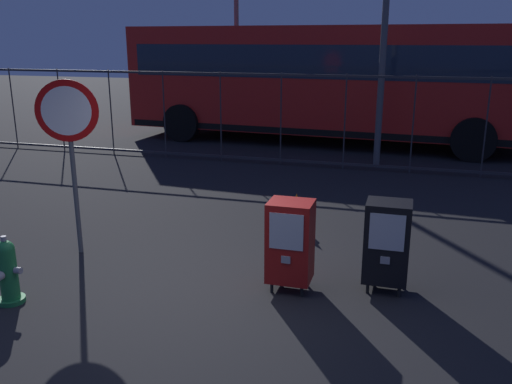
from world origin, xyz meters
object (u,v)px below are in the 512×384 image
(newspaper_box_primary, at_px, (387,242))
(stop_sign, at_px, (69,131))
(newspaper_box_secondary, at_px, (290,241))
(bus_near, at_px, (327,77))
(traffic_cone, at_px, (296,211))
(bus_far, at_px, (394,70))
(fire_hydrant, at_px, (8,272))

(newspaper_box_primary, bearing_deg, stop_sign, 179.70)
(newspaper_box_secondary, bearing_deg, bus_near, 96.66)
(newspaper_box_primary, xyz_separation_m, newspaper_box_secondary, (-1.02, -0.28, 0.00))
(newspaper_box_primary, distance_m, traffic_cone, 2.24)
(newspaper_box_secondary, height_order, traffic_cone, newspaper_box_secondary)
(newspaper_box_secondary, xyz_separation_m, bus_far, (0.46, 13.23, 1.14))
(traffic_cone, bearing_deg, newspaper_box_secondary, -79.94)
(newspaper_box_primary, distance_m, stop_sign, 4.03)
(newspaper_box_secondary, height_order, bus_far, bus_far)
(stop_sign, relative_size, bus_near, 0.21)
(fire_hydrant, xyz_separation_m, newspaper_box_primary, (3.78, 1.41, 0.22))
(fire_hydrant, height_order, traffic_cone, fire_hydrant)
(fire_hydrant, bearing_deg, newspaper_box_secondary, 22.25)
(fire_hydrant, height_order, stop_sign, stop_sign)
(stop_sign, relative_size, bus_far, 0.21)
(stop_sign, xyz_separation_m, traffic_cone, (2.52, 1.72, -1.34))
(fire_hydrant, xyz_separation_m, bus_far, (3.23, 14.36, 1.36))
(bus_far, bearing_deg, traffic_cone, -100.01)
(traffic_cone, bearing_deg, bus_far, 85.81)
(fire_hydrant, relative_size, newspaper_box_primary, 0.73)
(stop_sign, bearing_deg, bus_near, 78.23)
(stop_sign, bearing_deg, newspaper_box_primary, -0.30)
(traffic_cone, distance_m, bus_far, 11.34)
(stop_sign, height_order, traffic_cone, stop_sign)
(bus_near, bearing_deg, bus_far, 73.87)
(newspaper_box_primary, bearing_deg, newspaper_box_secondary, -164.63)
(fire_hydrant, xyz_separation_m, newspaper_box_secondary, (2.77, 1.13, 0.22))
(traffic_cone, distance_m, bus_near, 7.20)
(fire_hydrant, relative_size, stop_sign, 0.33)
(newspaper_box_secondary, bearing_deg, traffic_cone, 100.06)
(newspaper_box_primary, relative_size, bus_near, 0.10)
(fire_hydrant, relative_size, bus_far, 0.07)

